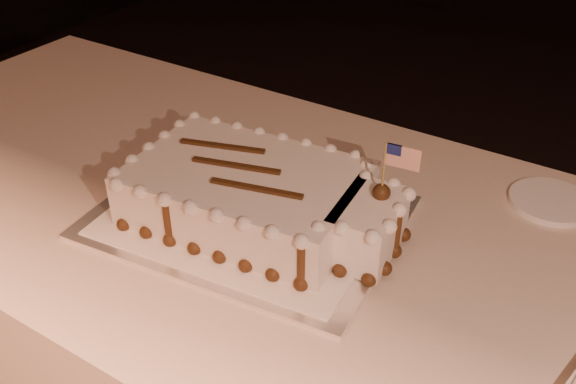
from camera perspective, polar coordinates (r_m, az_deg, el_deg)
The scene contains 4 objects.
cake_board at distance 1.07m, azimuth -3.60°, elevation -2.24°, with size 0.49×0.37×0.01m, color white.
doily at distance 1.07m, azimuth -3.61°, elevation -2.03°, with size 0.44×0.33×0.00m, color white.
sheet_cake at distance 1.04m, azimuth -2.45°, elevation -0.39°, with size 0.47×0.30×0.18m.
side_plate at distance 1.20m, azimuth 22.30°, elevation -0.78°, with size 0.14×0.14×0.01m, color white.
Camera 1 is at (0.25, -0.13, 1.39)m, focal length 40.00 mm.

